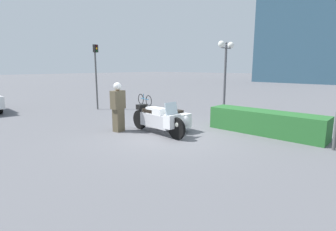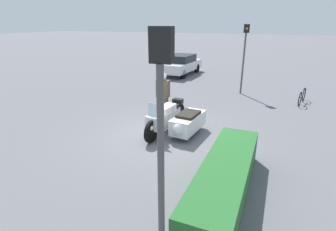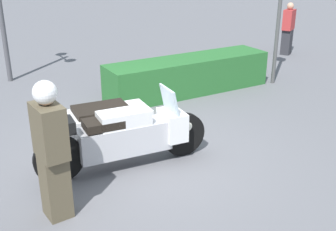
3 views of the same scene
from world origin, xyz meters
The scene contains 7 objects.
ground_plane centered at (0.00, 0.00, 0.00)m, with size 160.00×160.00×0.00m, color slate.
police_motorcycle centered at (-0.39, 0.33, 0.48)m, with size 2.68×1.49×1.18m.
officer_rider centered at (-1.70, -0.77, 0.93)m, with size 0.33×0.50×1.76m.
hedge_bush_curbside centered at (2.32, 2.45, 0.40)m, with size 3.90×0.92×0.80m, color #28662D.
twin_lamp_post centered at (-1.07, 5.42, 2.69)m, with size 0.33×1.22×3.53m.
traffic_light_far centered at (-6.56, 1.48, 2.26)m, with size 0.22×0.29×3.44m.
bicycle_parked centered at (-5.90, 4.32, 0.31)m, with size 1.58×0.39×0.70m.
Camera 1 is at (5.84, -6.35, 2.30)m, focal length 28.00 mm.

